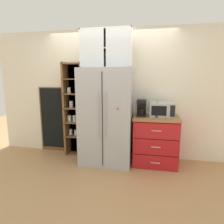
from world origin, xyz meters
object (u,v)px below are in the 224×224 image
(coffee_maker, at_px, (141,108))
(mug_cream, at_px, (156,114))
(chalkboard_menu, at_px, (53,119))
(microwave, at_px, (162,109))
(bottle_amber, at_px, (157,111))
(mug_navy, at_px, (157,115))
(refrigerator, at_px, (107,116))
(bottle_clear, at_px, (156,110))

(coffee_maker, xyz_separation_m, mug_cream, (0.27, 0.02, -0.11))
(mug_cream, height_order, chalkboard_menu, chalkboard_menu)
(microwave, bearing_deg, mug_cream, -164.07)
(chalkboard_menu, bearing_deg, bottle_amber, -7.86)
(mug_navy, distance_m, bottle_amber, 0.07)
(refrigerator, height_order, mug_navy, refrigerator)
(microwave, distance_m, bottle_amber, 0.13)
(mug_navy, height_order, bottle_clear, bottle_clear)
(coffee_maker, relative_size, mug_cream, 2.81)
(refrigerator, bearing_deg, microwave, 6.33)
(mug_cream, relative_size, bottle_amber, 0.43)
(refrigerator, bearing_deg, chalkboard_menu, 165.51)
(mug_navy, bearing_deg, bottle_amber, 92.43)
(mug_navy, relative_size, bottle_clear, 0.41)
(mug_cream, bearing_deg, bottle_clear, -166.52)
(mug_navy, distance_m, bottle_clear, 0.12)
(mug_cream, distance_m, chalkboard_menu, 2.22)
(coffee_maker, bearing_deg, refrigerator, -173.77)
(coffee_maker, relative_size, chalkboard_menu, 0.22)
(bottle_clear, height_order, chalkboard_menu, chalkboard_menu)
(refrigerator, height_order, bottle_clear, refrigerator)
(bottle_amber, distance_m, chalkboard_menu, 2.23)
(microwave, bearing_deg, bottle_amber, -138.74)
(mug_cream, bearing_deg, mug_navy, -90.16)
(microwave, bearing_deg, chalkboard_menu, 174.55)
(chalkboard_menu, bearing_deg, coffee_maker, -7.73)
(refrigerator, relative_size, mug_cream, 16.18)
(coffee_maker, relative_size, mug_navy, 2.78)
(microwave, relative_size, bottle_clear, 1.62)
(mug_navy, distance_m, chalkboard_menu, 2.23)
(microwave, height_order, bottle_amber, microwave)
(coffee_maker, height_order, bottle_amber, coffee_maker)
(coffee_maker, distance_m, chalkboard_menu, 1.97)
(coffee_maker, bearing_deg, bottle_amber, -8.82)
(mug_navy, bearing_deg, refrigerator, 179.06)
(microwave, height_order, chalkboard_menu, chalkboard_menu)
(mug_navy, bearing_deg, microwave, 53.41)
(bottle_clear, bearing_deg, mug_navy, -88.96)
(bottle_amber, height_order, chalkboard_menu, chalkboard_menu)
(mug_cream, bearing_deg, refrigerator, -174.68)
(bottle_amber, bearing_deg, chalkboard_menu, 172.14)
(mug_cream, distance_m, mug_navy, 0.10)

